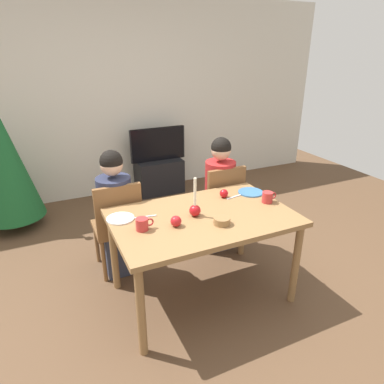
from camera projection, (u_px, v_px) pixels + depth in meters
The scene contains 20 objects.
ground_plane at pixel (202, 293), 2.95m from camera, with size 7.68×7.68×0.00m, color brown.
back_wall at pixel (118, 100), 4.61m from camera, with size 6.40×0.10×2.60m, color beige.
dining_table at pixel (203, 225), 2.69m from camera, with size 1.40×0.90×0.75m.
chair_left at pixel (118, 223), 3.05m from camera, with size 0.40×0.40×0.90m.
chair_right at pixel (221, 202), 3.45m from camera, with size 0.40×0.40×0.90m.
person_left_child at pixel (116, 215), 3.05m from camera, with size 0.30×0.30×1.17m.
person_right_child at pixel (219, 196), 3.46m from camera, with size 0.30×0.30×1.17m.
tv_stand at pixel (159, 176), 4.95m from camera, with size 0.64×0.40×0.48m, color black.
tv at pixel (158, 144), 4.77m from camera, with size 0.79×0.05×0.46m.
christmas_tree at pixel (3, 160), 3.73m from camera, with size 0.68×0.68×1.58m.
candle_centerpiece at pixel (195, 208), 2.62m from camera, with size 0.09×0.09×0.31m.
plate_left at pixel (120, 218), 2.59m from camera, with size 0.21×0.21×0.01m, color white.
plate_right at pixel (251, 192), 3.06m from camera, with size 0.22×0.22×0.01m, color teal.
mug_left at pixel (142, 224), 2.43m from camera, with size 0.13×0.09×0.09m.
mug_right at pixel (268, 197), 2.86m from camera, with size 0.13×0.09×0.09m.
fork_left at pixel (145, 217), 2.62m from camera, with size 0.18×0.01×0.01m, color silver.
fork_right at pixel (235, 197), 2.98m from camera, with size 0.18×0.01×0.01m, color silver.
bowl_walnuts at pixel (222, 221), 2.51m from camera, with size 0.12×0.12×0.05m, color olive.
apple_near_candle at pixel (224, 193), 2.96m from camera, with size 0.07×0.07×0.07m, color #B01117.
apple_by_left_plate at pixel (176, 221), 2.48m from camera, with size 0.08×0.08×0.08m, color red.
Camera 1 is at (-1.07, -2.12, 1.95)m, focal length 32.00 mm.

